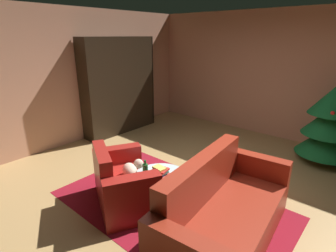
{
  "coord_description": "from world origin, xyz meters",
  "views": [
    {
      "loc": [
        1.88,
        -2.79,
        2.14
      ],
      "look_at": [
        -0.35,
        -0.2,
        0.96
      ],
      "focal_mm": 28.37,
      "sensor_mm": 36.0,
      "label": 1
    }
  ],
  "objects_px": {
    "couch_red": "(223,215)",
    "bottle_on_table": "(145,170)",
    "bookshelf_unit": "(124,86)",
    "decorated_tree": "(329,124)",
    "book_stack_on_table": "(161,173)",
    "coffee_table": "(161,179)",
    "armchair_red": "(123,184)"
  },
  "relations": [
    {
      "from": "book_stack_on_table",
      "to": "armchair_red",
      "type": "bearing_deg",
      "value": -147.38
    },
    {
      "from": "coffee_table",
      "to": "decorated_tree",
      "type": "xyz_separation_m",
      "value": [
        1.32,
        2.81,
        0.31
      ]
    },
    {
      "from": "couch_red",
      "to": "book_stack_on_table",
      "type": "distance_m",
      "value": 0.92
    },
    {
      "from": "bookshelf_unit",
      "to": "bottle_on_table",
      "type": "height_order",
      "value": "bookshelf_unit"
    },
    {
      "from": "coffee_table",
      "to": "bookshelf_unit",
      "type": "bearing_deg",
      "value": 147.58
    },
    {
      "from": "bottle_on_table",
      "to": "decorated_tree",
      "type": "relative_size",
      "value": 0.16
    },
    {
      "from": "bottle_on_table",
      "to": "book_stack_on_table",
      "type": "bearing_deg",
      "value": 27.46
    },
    {
      "from": "bookshelf_unit",
      "to": "armchair_red",
      "type": "bearing_deg",
      "value": -41.43
    },
    {
      "from": "book_stack_on_table",
      "to": "bottle_on_table",
      "type": "height_order",
      "value": "bottle_on_table"
    },
    {
      "from": "coffee_table",
      "to": "couch_red",
      "type": "bearing_deg",
      "value": -2.08
    },
    {
      "from": "couch_red",
      "to": "bottle_on_table",
      "type": "distance_m",
      "value": 1.1
    },
    {
      "from": "book_stack_on_table",
      "to": "bottle_on_table",
      "type": "bearing_deg",
      "value": -152.54
    },
    {
      "from": "couch_red",
      "to": "bookshelf_unit",
      "type": "bearing_deg",
      "value": 154.43
    },
    {
      "from": "book_stack_on_table",
      "to": "decorated_tree",
      "type": "bearing_deg",
      "value": 65.56
    },
    {
      "from": "bottle_on_table",
      "to": "decorated_tree",
      "type": "distance_m",
      "value": 3.28
    },
    {
      "from": "bookshelf_unit",
      "to": "book_stack_on_table",
      "type": "distance_m",
      "value": 3.2
    },
    {
      "from": "armchair_red",
      "to": "book_stack_on_table",
      "type": "height_order",
      "value": "armchair_red"
    },
    {
      "from": "bookshelf_unit",
      "to": "coffee_table",
      "type": "height_order",
      "value": "bookshelf_unit"
    },
    {
      "from": "decorated_tree",
      "to": "book_stack_on_table",
      "type": "bearing_deg",
      "value": -114.44
    },
    {
      "from": "couch_red",
      "to": "book_stack_on_table",
      "type": "xyz_separation_m",
      "value": [
        -0.9,
        0.0,
        0.18
      ]
    },
    {
      "from": "bookshelf_unit",
      "to": "decorated_tree",
      "type": "relative_size",
      "value": 1.55
    },
    {
      "from": "armchair_red",
      "to": "coffee_table",
      "type": "relative_size",
      "value": 1.78
    },
    {
      "from": "armchair_red",
      "to": "couch_red",
      "type": "height_order",
      "value": "couch_red"
    },
    {
      "from": "bookshelf_unit",
      "to": "armchair_red",
      "type": "distance_m",
      "value": 3.07
    },
    {
      "from": "book_stack_on_table",
      "to": "bottle_on_table",
      "type": "relative_size",
      "value": 0.94
    },
    {
      "from": "coffee_table",
      "to": "decorated_tree",
      "type": "bearing_deg",
      "value": 64.84
    },
    {
      "from": "armchair_red",
      "to": "couch_red",
      "type": "bearing_deg",
      "value": 11.44
    },
    {
      "from": "bookshelf_unit",
      "to": "couch_red",
      "type": "xyz_separation_m",
      "value": [
        3.56,
        -1.7,
        -0.72
      ]
    },
    {
      "from": "bottle_on_table",
      "to": "bookshelf_unit",
      "type": "bearing_deg",
      "value": 144.13
    },
    {
      "from": "coffee_table",
      "to": "bottle_on_table",
      "type": "relative_size",
      "value": 3.22
    },
    {
      "from": "bottle_on_table",
      "to": "decorated_tree",
      "type": "bearing_deg",
      "value": 63.4
    },
    {
      "from": "armchair_red",
      "to": "decorated_tree",
      "type": "height_order",
      "value": "decorated_tree"
    }
  ]
}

